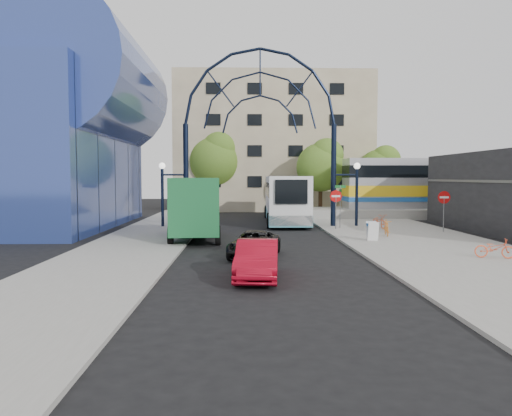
{
  "coord_description": "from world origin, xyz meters",
  "views": [
    {
      "loc": [
        -1.19,
        -19.78,
        3.44
      ],
      "look_at": [
        -0.49,
        6.0,
        1.84
      ],
      "focal_mm": 35.0,
      "sensor_mm": 36.0,
      "label": 1
    }
  ],
  "objects_px": {
    "city_bus": "(285,198)",
    "red_sedan": "(257,260)",
    "green_truck": "(195,209)",
    "bike_near_a": "(379,221)",
    "bike_near_b": "(387,228)",
    "bike_far_a": "(495,248)",
    "stop_sign": "(336,200)",
    "train_car": "(492,184)",
    "do_not_enter_sign": "(444,201)",
    "tree_north_c": "(381,168)",
    "black_suv": "(254,244)",
    "tree_north_a": "(322,164)",
    "sandwich_board": "(372,229)",
    "gateway_arch": "(260,101)",
    "street_name_sign": "(340,197)",
    "tree_north_b": "(215,159)"
  },
  "relations": [
    {
      "from": "city_bus",
      "to": "red_sedan",
      "type": "relative_size",
      "value": 3.24
    },
    {
      "from": "green_truck",
      "to": "black_suv",
      "type": "bearing_deg",
      "value": -66.25
    },
    {
      "from": "stop_sign",
      "to": "sandwich_board",
      "type": "height_order",
      "value": "stop_sign"
    },
    {
      "from": "gateway_arch",
      "to": "tree_north_c",
      "type": "relative_size",
      "value": 2.1
    },
    {
      "from": "green_truck",
      "to": "black_suv",
      "type": "xyz_separation_m",
      "value": [
        3.09,
        -5.88,
        -1.14
      ]
    },
    {
      "from": "do_not_enter_sign",
      "to": "sandwich_board",
      "type": "xyz_separation_m",
      "value": [
        -5.4,
        -4.02,
        -1.23
      ]
    },
    {
      "from": "tree_north_a",
      "to": "black_suv",
      "type": "bearing_deg",
      "value": -105.58
    },
    {
      "from": "bike_far_a",
      "to": "tree_north_c",
      "type": "bearing_deg",
      "value": 11.75
    },
    {
      "from": "stop_sign",
      "to": "train_car",
      "type": "xyz_separation_m",
      "value": [
        15.2,
        10.0,
        0.91
      ]
    },
    {
      "from": "do_not_enter_sign",
      "to": "sandwich_board",
      "type": "relative_size",
      "value": 2.51
    },
    {
      "from": "sandwich_board",
      "to": "bike_far_a",
      "type": "bearing_deg",
      "value": -58.31
    },
    {
      "from": "bike_near_a",
      "to": "bike_near_b",
      "type": "height_order",
      "value": "same"
    },
    {
      "from": "sandwich_board",
      "to": "black_suv",
      "type": "distance_m",
      "value": 7.72
    },
    {
      "from": "tree_north_c",
      "to": "black_suv",
      "type": "xyz_separation_m",
      "value": [
        -12.81,
        -26.42,
        -3.72
      ]
    },
    {
      "from": "bike_near_b",
      "to": "stop_sign",
      "type": "bearing_deg",
      "value": 127.04
    },
    {
      "from": "train_car",
      "to": "tree_north_a",
      "type": "distance_m",
      "value": 14.52
    },
    {
      "from": "do_not_enter_sign",
      "to": "train_car",
      "type": "relative_size",
      "value": 0.1
    },
    {
      "from": "gateway_arch",
      "to": "do_not_enter_sign",
      "type": "distance_m",
      "value": 13.43
    },
    {
      "from": "train_car",
      "to": "tree_north_b",
      "type": "distance_m",
      "value": 25.27
    },
    {
      "from": "street_name_sign",
      "to": "bike_near_a",
      "type": "relative_size",
      "value": 1.61
    },
    {
      "from": "train_car",
      "to": "red_sedan",
      "type": "bearing_deg",
      "value": -129.55
    },
    {
      "from": "tree_north_a",
      "to": "tree_north_c",
      "type": "bearing_deg",
      "value": 18.44
    },
    {
      "from": "sandwich_board",
      "to": "bike_near_a",
      "type": "bearing_deg",
      "value": 71.59
    },
    {
      "from": "stop_sign",
      "to": "street_name_sign",
      "type": "relative_size",
      "value": 0.89
    },
    {
      "from": "gateway_arch",
      "to": "sandwich_board",
      "type": "height_order",
      "value": "gateway_arch"
    },
    {
      "from": "city_bus",
      "to": "green_truck",
      "type": "distance_m",
      "value": 12.26
    },
    {
      "from": "tree_north_a",
      "to": "bike_far_a",
      "type": "height_order",
      "value": "tree_north_a"
    },
    {
      "from": "bike_near_b",
      "to": "bike_far_a",
      "type": "distance_m",
      "value": 8.08
    },
    {
      "from": "gateway_arch",
      "to": "red_sedan",
      "type": "height_order",
      "value": "gateway_arch"
    },
    {
      "from": "stop_sign",
      "to": "train_car",
      "type": "distance_m",
      "value": 18.22
    },
    {
      "from": "tree_north_a",
      "to": "red_sedan",
      "type": "relative_size",
      "value": 1.76
    },
    {
      "from": "red_sedan",
      "to": "stop_sign",
      "type": "bearing_deg",
      "value": 74.11
    },
    {
      "from": "do_not_enter_sign",
      "to": "train_car",
      "type": "distance_m",
      "value": 15.03
    },
    {
      "from": "sandwich_board",
      "to": "black_suv",
      "type": "xyz_separation_m",
      "value": [
        -6.29,
        -4.47,
        -0.19
      ]
    },
    {
      "from": "gateway_arch",
      "to": "sandwich_board",
      "type": "relative_size",
      "value": 13.8
    },
    {
      "from": "black_suv",
      "to": "tree_north_a",
      "type": "bearing_deg",
      "value": 86.0
    },
    {
      "from": "gateway_arch",
      "to": "bike_far_a",
      "type": "relative_size",
      "value": 8.86
    },
    {
      "from": "street_name_sign",
      "to": "tree_north_a",
      "type": "xyz_separation_m",
      "value": [
        0.92,
        13.33,
        2.48
      ]
    },
    {
      "from": "do_not_enter_sign",
      "to": "tree_north_c",
      "type": "bearing_deg",
      "value": 86.42
    },
    {
      "from": "sandwich_board",
      "to": "tree_north_c",
      "type": "bearing_deg",
      "value": 73.45
    },
    {
      "from": "stop_sign",
      "to": "black_suv",
      "type": "bearing_deg",
      "value": -117.6
    },
    {
      "from": "stop_sign",
      "to": "bike_near_b",
      "type": "height_order",
      "value": "stop_sign"
    },
    {
      "from": "bike_far_a",
      "to": "tree_north_a",
      "type": "bearing_deg",
      "value": 24.59
    },
    {
      "from": "bike_far_a",
      "to": "do_not_enter_sign",
      "type": "bearing_deg",
      "value": 7.14
    },
    {
      "from": "red_sedan",
      "to": "bike_near_a",
      "type": "xyz_separation_m",
      "value": [
        8.42,
        15.42,
        -0.08
      ]
    },
    {
      "from": "black_suv",
      "to": "bike_far_a",
      "type": "xyz_separation_m",
      "value": [
        9.83,
        -1.28,
        -0.03
      ]
    },
    {
      "from": "street_name_sign",
      "to": "sandwich_board",
      "type": "height_order",
      "value": "street_name_sign"
    },
    {
      "from": "city_bus",
      "to": "bike_far_a",
      "type": "distance_m",
      "value": 19.31
    },
    {
      "from": "tree_north_a",
      "to": "tree_north_c",
      "type": "xyz_separation_m",
      "value": [
        6.0,
        2.0,
        -0.33
      ]
    },
    {
      "from": "bike_near_b",
      "to": "sandwich_board",
      "type": "bearing_deg",
      "value": -114.59
    }
  ]
}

